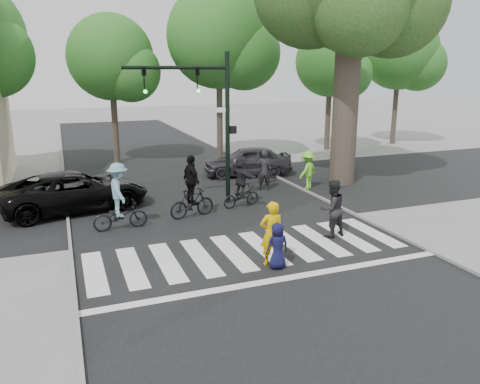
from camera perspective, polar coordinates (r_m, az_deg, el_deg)
The scene contains 21 objects.
ground at distance 13.48m, azimuth 2.62°, elevation -8.59°, with size 120.00×120.00×0.00m, color gray.
road_stem at distance 17.89m, azimuth -3.80°, elevation -2.64°, with size 10.00×70.00×0.01m, color black.
road_cross at distance 20.66m, azimuth -6.28°, elevation -0.32°, with size 70.00×10.00×0.01m, color black.
curb_left at distance 17.16m, azimuth -20.16°, elevation -4.15°, with size 0.10×70.00×0.10m, color gray.
curb_right at distance 19.89m, azimuth 10.22°, elevation -0.93°, with size 0.10×70.00×0.10m, color gray.
crosswalk at distance 14.04m, azimuth 1.53°, elevation -7.57°, with size 10.00×3.85×0.01m.
traffic_signal at distance 18.38m, azimuth -4.07°, elevation 10.21°, with size 4.45×0.29×6.00m.
bg_tree_2 at distance 28.14m, azimuth -14.92°, elevation 15.14°, with size 5.04×4.80×8.40m.
bg_tree_3 at distance 28.23m, azimuth -1.82°, elevation 17.97°, with size 6.30×6.00×10.20m.
bg_tree_4 at distance 32.42m, azimuth 11.49°, elevation 14.95°, with size 4.83×4.60×8.15m.
bg_tree_5 at distance 36.45m, azimuth 19.42°, elevation 15.52°, with size 5.67×5.40×9.30m.
pedestrian_woman at distance 13.04m, azimuth 3.87°, elevation -5.07°, with size 0.67×0.44×1.85m, color #DEAB01.
pedestrian_child at distance 12.91m, azimuth 4.60°, elevation -6.57°, with size 0.64×0.42×1.31m, color #111138.
pedestrian_adult at distance 15.48m, azimuth 11.15°, elevation -1.99°, with size 0.93×0.72×1.91m, color black.
cyclist_left at distance 16.36m, azimuth -14.50°, elevation -1.09°, with size 1.87×1.24×2.33m.
cyclist_mid at distance 17.26m, azimuth -5.91°, elevation -0.03°, with size 1.86×1.16×2.34m.
cyclist_right at distance 18.53m, azimuth 0.14°, elevation 0.95°, with size 1.71×1.59×2.07m.
car_suv at distance 19.20m, azimuth -19.44°, elevation 0.11°, with size 2.55×5.54×1.54m, color black.
car_grey at distance 24.14m, azimuth 0.91°, elevation 3.80°, with size 1.80×4.48×1.53m, color #2F2E33.
bystander_hivis at distance 21.61m, azimuth 8.25°, elevation 2.64°, with size 1.12×0.65×1.74m, color #6FD72D.
bystander_dark at distance 21.22m, azimuth 2.95°, elevation 2.67°, with size 0.67×0.44×1.82m, color black.
Camera 1 is at (-5.01, -11.33, 5.32)m, focal length 35.00 mm.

